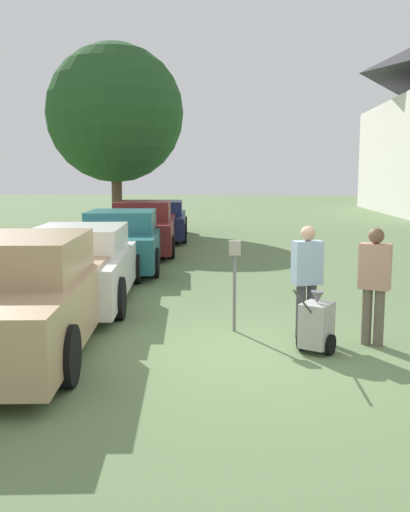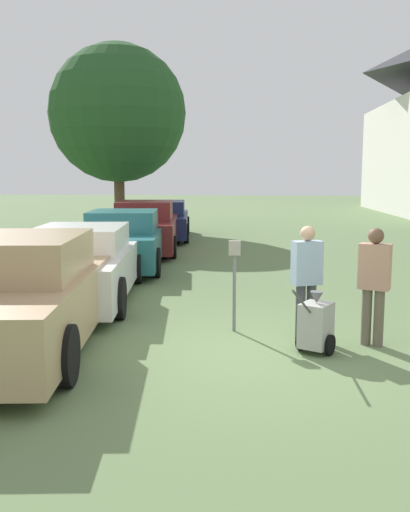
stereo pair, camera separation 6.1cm
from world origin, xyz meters
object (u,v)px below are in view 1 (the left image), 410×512
Objects in this scene: parked_car_tan at (22,295)px; parked_car_maroon at (144,228)px; parked_car_teal at (123,241)px; person_worker at (307,275)px; person_supervisor at (374,279)px; parking_meter at (235,269)px; parked_car_white at (82,265)px; equipment_cart at (316,325)px; parked_car_navy at (160,221)px.

parked_car_tan is 0.99× the size of parked_car_maroon.
parked_car_teal is 2.97× the size of person_worker.
parked_car_maroon is at bearing -38.98° from person_supervisor.
parked_car_tan is at bearing -161.91° from parking_meter.
parked_car_tan is 1.02× the size of parked_car_white.
parked_car_maroon is 3.24× the size of person_worker.
parked_car_teal is at bearing -28.72° from person_supervisor.
parked_car_tan is at bearing -95.19° from parked_car_white.
equipment_cart is at bearing -5.80° from parked_car_tan.
parking_meter is 0.84× the size of person_worker.
person_worker reaches higher than parked_car_tan.
parked_car_white is 1.06× the size of parked_car_teal.
parked_car_white is 5.24× the size of equipment_cart.
parked_car_maroon is 3.68m from parked_car_navy.
parked_car_white reaches higher than parking_meter.
parked_car_teal is (-0.00, 6.84, -0.04)m from parked_car_tan.
parking_meter is (2.94, -9.09, 0.25)m from parked_car_maroon.
person_supervisor reaches higher than parked_car_tan.
person_worker reaches higher than parked_car_maroon.
parked_car_maroon is (0.00, 3.21, 0.03)m from parked_car_teal.
person_worker is 0.89m from equipment_cart.
parked_car_tan reaches higher than equipment_cart.
parked_car_teal reaches higher than equipment_cart.
person_supervisor is at bearing -1.06° from parked_car_tan.
person_supervisor is (0.90, -0.30, 0.00)m from person_worker.
parking_meter is 1.10m from person_worker.
parked_car_white is 10.72m from parked_car_navy.
parked_car_navy is 3.88× the size of parking_meter.
parked_car_maroon is 3.83× the size of parking_meter.
parked_car_teal is at bearing 84.80° from parked_car_tan.
parked_car_teal reaches higher than parked_car_white.
parked_car_maroon reaches higher than parking_meter.
equipment_cart is (4.06, -0.04, -0.35)m from parked_car_tan.
parking_meter reaches higher than equipment_cart.
person_supervisor reaches higher than parked_car_teal.
person_supervisor reaches higher than person_worker.
parked_car_teal is 8.00m from equipment_cart.
parked_car_maroon is at bearing 107.95° from parking_meter.
parked_car_tan is 4.06m from person_worker.
parked_car_white is 3.83m from parked_car_teal.
parked_car_white reaches higher than equipment_cart.
parked_car_teal is 0.91× the size of parked_car_navy.
parked_car_teal reaches higher than parked_car_navy.
parked_car_teal is 6.89m from parked_car_navy.
parked_car_tan is 4.08m from equipment_cart.
parked_car_navy is at bearing 84.80° from parked_car_tan.
equipment_cart is at bearing 76.20° from person_worker.
parked_car_tan reaches higher than parking_meter.
parked_car_teal is 8.13m from person_supervisor.
parked_car_maroon is at bearing 84.80° from parked_car_tan.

